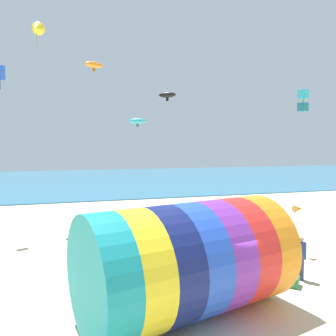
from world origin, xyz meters
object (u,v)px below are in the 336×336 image
Objects in this scene: bystander_near_water at (255,226)px; beach_flag at (298,211)px; kite_handler at (301,257)px; kite_blue_diamond at (0,73)px; kite_cyan_box at (303,101)px; giant_inflatable_tube at (187,260)px; kite_black_parafoil at (167,95)px; kite_yellow_delta at (37,28)px; kite_orange_parafoil at (94,65)px; bystander_mid_beach at (220,216)px; kite_cyan_parafoil at (137,121)px; cooler_box at (294,281)px.

bystander_near_water is 2.62m from beach_flag.
kite_blue_diamond is (-12.26, 10.37, 8.42)m from kite_handler.
bystander_near_water is (-3.87, -1.35, -6.89)m from kite_cyan_box.
giant_inflatable_tube is 5.04× the size of kite_blue_diamond.
kite_black_parafoil is 0.97× the size of kite_cyan_box.
giant_inflatable_tube is at bearing -68.72° from kite_yellow_delta.
kite_orange_parafoil is at bearing 171.83° from kite_cyan_box.
bystander_mid_beach is (7.32, -0.18, -8.54)m from kite_orange_parafoil.
beach_flag is at bearing -28.90° from kite_cyan_parafoil.
kite_handler is 9.89m from kite_cyan_parafoil.
kite_blue_diamond is at bearing 137.10° from cooler_box.
kite_black_parafoil is 1.16× the size of kite_orange_parafoil.
beach_flag is at bearing -64.38° from bystander_near_water.
giant_inflatable_tube is at bearing -151.10° from beach_flag.
giant_inflatable_tube is 13.59m from kite_cyan_box.
kite_yellow_delta is 0.94× the size of bystander_near_water.
kite_orange_parafoil is (-7.20, 7.72, 8.59)m from kite_handler.
kite_cyan_box reaches higher than kite_cyan_parafoil.
kite_black_parafoil is at bearing 96.73° from cooler_box.
kite_blue_diamond is 4.40m from kite_yellow_delta.
kite_yellow_delta reaches higher than kite_cyan_box.
kite_cyan_parafoil is at bearing -120.91° from kite_black_parafoil.
kite_blue_diamond is at bearing -129.79° from kite_yellow_delta.
kite_cyan_parafoil is at bearing -32.93° from kite_orange_parafoil.
kite_yellow_delta is at bearing 123.98° from kite_orange_parafoil.
kite_cyan_parafoil is 8.27m from bystander_near_water.
giant_inflatable_tube is at bearing -169.59° from cooler_box.
bystander_mid_beach is (0.11, 7.54, 0.05)m from kite_handler.
kite_yellow_delta is at bearing 111.28° from giant_inflatable_tube.
giant_inflatable_tube reaches higher than cooler_box.
cooler_box is at bearing -145.96° from kite_handler.
kite_black_parafoil is at bearing 118.57° from bystander_mid_beach.
kite_handler is 10.29m from kite_cyan_box.
giant_inflatable_tube is at bearing -143.29° from kite_cyan_box.
giant_inflatable_tube is at bearing -166.21° from kite_handler.
bystander_near_water is (11.24, -7.88, -11.75)m from kite_yellow_delta.
beach_flag reaches higher than cooler_box.
kite_yellow_delta reaches higher than kite_cyan_parafoil.
kite_cyan_parafoil is at bearing -29.24° from kite_blue_diamond.
kite_yellow_delta reaches higher than kite_black_parafoil.
giant_inflatable_tube is at bearing -134.78° from bystander_near_water.
cooler_box is (-0.75, -7.97, -0.74)m from bystander_mid_beach.
kite_blue_diamond reaches higher than kite_handler.
kite_black_parafoil reaches higher than beach_flag.
cooler_box is at bearing -56.61° from kite_cyan_parafoil.
kite_black_parafoil reaches higher than giant_inflatable_tube.
kite_handler is at bearing -51.20° from kite_cyan_parafoil.
kite_cyan_box reaches higher than bystander_near_water.
kite_cyan_box is at bearing -39.33° from kite_black_parafoil.
cooler_box is at bearing -129.41° from kite_cyan_box.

